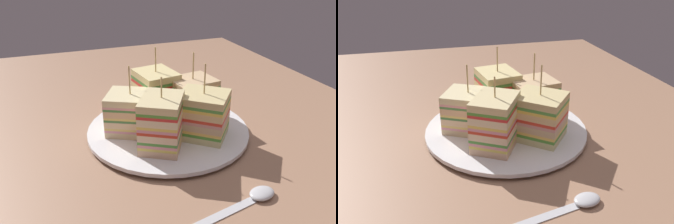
# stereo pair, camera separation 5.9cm
# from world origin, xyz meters

# --- Properties ---
(ground_plane) EXTENTS (1.21, 0.88, 0.02)m
(ground_plane) POSITION_xyz_m (0.00, 0.00, -0.01)
(ground_plane) COLOR #9E7358
(plate) EXTENTS (0.28, 0.28, 0.01)m
(plate) POSITION_xyz_m (0.00, 0.00, 0.01)
(plate) COLOR white
(plate) RESTS_ON ground_plane
(sandwich_wedge_0) EXTENTS (0.09, 0.08, 0.13)m
(sandwich_wedge_0) POSITION_xyz_m (-0.06, 0.00, 0.05)
(sandwich_wedge_0) COLOR #D3BB85
(sandwich_wedge_0) RESTS_ON plate
(sandwich_wedge_1) EXTENTS (0.10, 0.10, 0.12)m
(sandwich_wedge_1) POSITION_xyz_m (-0.01, -0.06, 0.05)
(sandwich_wedge_1) COLOR beige
(sandwich_wedge_1) RESTS_ON plate
(sandwich_wedge_2) EXTENTS (0.10, 0.09, 0.12)m
(sandwich_wedge_2) POSITION_xyz_m (0.05, -0.03, 0.05)
(sandwich_wedge_2) COLOR #E1B48B
(sandwich_wedge_2) RESTS_ON plate
(sandwich_wedge_3) EXTENTS (0.10, 0.10, 0.13)m
(sandwich_wedge_3) POSITION_xyz_m (0.04, 0.04, 0.05)
(sandwich_wedge_3) COLOR beige
(sandwich_wedge_3) RESTS_ON plate
(sandwich_wedge_4) EXTENTS (0.08, 0.09, 0.12)m
(sandwich_wedge_4) POSITION_xyz_m (-0.03, 0.06, 0.05)
(sandwich_wedge_4) COLOR beige
(sandwich_wedge_4) RESTS_ON plate
(salad_garnish) EXTENTS (0.07, 0.07, 0.01)m
(salad_garnish) POSITION_xyz_m (-0.08, -0.05, 0.02)
(salad_garnish) COLOR #5BAB47
(salad_garnish) RESTS_ON plate
(spoon) EXTENTS (0.05, 0.16, 0.01)m
(spoon) POSITION_xyz_m (0.21, 0.03, 0.00)
(spoon) COLOR silver
(spoon) RESTS_ON ground_plane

